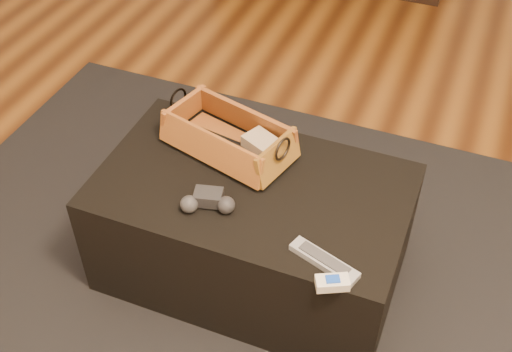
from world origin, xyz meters
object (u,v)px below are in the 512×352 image
at_px(ottoman, 253,229).
at_px(wicker_basket, 229,138).
at_px(tv_remote, 221,143).
at_px(game_controller, 208,202).
at_px(cream_gadget, 332,283).
at_px(silver_remote, 324,261).

distance_m(ottoman, wicker_basket, 0.32).
distance_m(tv_remote, wicker_basket, 0.04).
height_order(ottoman, game_controller, game_controller).
distance_m(ottoman, game_controller, 0.29).
relative_size(ottoman, cream_gadget, 9.77).
xyz_separation_m(game_controller, cream_gadget, (0.44, -0.15, -0.01)).
bearing_deg(wicker_basket, cream_gadget, -40.83).
height_order(ottoman, wicker_basket, wicker_basket).
bearing_deg(wicker_basket, game_controller, -79.54).
bearing_deg(wicker_basket, silver_remote, -38.55).
height_order(ottoman, cream_gadget, cream_gadget).
xyz_separation_m(tv_remote, game_controller, (0.08, -0.27, -0.00)).
height_order(wicker_basket, cream_gadget, wicker_basket).
bearing_deg(wicker_basket, ottoman, -43.16).
bearing_deg(ottoman, silver_remote, -36.27).
distance_m(tv_remote, silver_remote, 0.58).
distance_m(ottoman, tv_remote, 0.31).
distance_m(ottoman, cream_gadget, 0.51).
distance_m(wicker_basket, cream_gadget, 0.65).
height_order(tv_remote, game_controller, game_controller).
bearing_deg(game_controller, wicker_basket, 100.46).
bearing_deg(tv_remote, silver_remote, -26.71).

